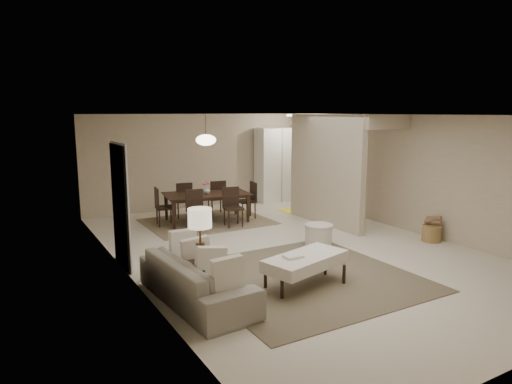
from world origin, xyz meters
TOP-DOWN VIEW (x-y plane):
  - floor at (0.00, 0.00)m, footprint 9.00×9.00m
  - ceiling at (0.00, 0.00)m, footprint 9.00×9.00m
  - back_wall at (0.00, 4.50)m, footprint 6.00×0.00m
  - left_wall at (-3.00, 0.00)m, footprint 0.00×9.00m
  - right_wall at (3.00, 0.00)m, footprint 0.00×9.00m
  - partition at (1.80, 1.25)m, footprint 0.15×2.50m
  - doorway at (-2.97, 0.60)m, footprint 0.04×0.90m
  - pantry_cabinet at (2.35, 4.15)m, footprint 1.20×0.55m
  - flush_light at (2.30, 3.20)m, footprint 0.44×0.44m
  - living_rug at (-0.65, -1.35)m, footprint 3.20×3.20m
  - sofa at (-2.45, -1.35)m, footprint 2.18×0.98m
  - ottoman_bench at (-0.85, -1.65)m, footprint 1.45×0.93m
  - side_table at (-2.40, -1.39)m, footprint 0.59×0.59m
  - table_lamp at (-2.40, -1.39)m, footprint 0.32×0.32m
  - round_pouf at (0.60, -0.10)m, footprint 0.54×0.54m
  - wicker_basket at (2.75, -0.98)m, footprint 0.39×0.39m
  - dining_rug at (-0.46, 2.76)m, footprint 2.80×2.10m
  - dining_table at (-0.46, 2.76)m, footprint 2.07×1.35m
  - dining_chairs at (-0.46, 2.76)m, footprint 2.40×1.87m
  - vase at (-0.46, 2.76)m, footprint 0.20×0.20m
  - yellow_mat at (2.16, 2.73)m, footprint 0.99×0.62m
  - pendant_light at (-0.46, 2.76)m, footprint 0.46×0.46m

SIDE VIEW (x-z plane):
  - floor at x=0.00m, z-range 0.00..0.00m
  - living_rug at x=-0.65m, z-range 0.00..0.01m
  - dining_rug at x=-0.46m, z-range 0.00..0.01m
  - yellow_mat at x=2.16m, z-range 0.00..0.01m
  - wicker_basket at x=2.75m, z-range 0.00..0.32m
  - round_pouf at x=0.60m, z-range 0.00..0.42m
  - side_table at x=-2.40m, z-range 0.00..0.54m
  - sofa at x=-2.45m, z-range 0.00..0.62m
  - dining_table at x=-0.46m, z-range 0.00..0.68m
  - ottoman_bench at x=-0.85m, z-range 0.15..0.62m
  - dining_chairs at x=-0.46m, z-range 0.00..0.88m
  - vase at x=-0.46m, z-range 0.68..0.84m
  - doorway at x=-2.97m, z-range 0.00..2.04m
  - pantry_cabinet at x=2.35m, z-range 0.00..2.10m
  - table_lamp at x=-2.40m, z-range 0.72..1.48m
  - back_wall at x=0.00m, z-range -1.75..4.25m
  - left_wall at x=-3.00m, z-range -3.25..5.75m
  - right_wall at x=3.00m, z-range -3.25..5.75m
  - partition at x=1.80m, z-range 0.00..2.50m
  - pendant_light at x=-0.46m, z-range 1.57..2.27m
  - flush_light at x=2.30m, z-range 2.44..2.48m
  - ceiling at x=0.00m, z-range 2.50..2.50m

